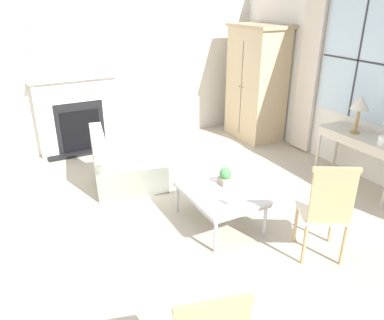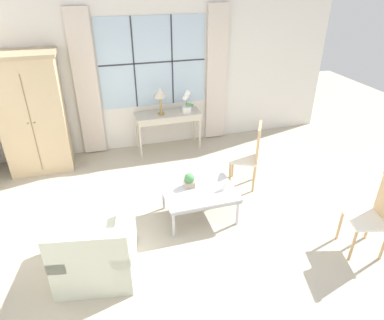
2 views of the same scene
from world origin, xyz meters
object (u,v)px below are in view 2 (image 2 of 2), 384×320
Objects in this scene: armoire at (33,114)px; armchair_upholstered at (97,252)px; potted_plant_small at (189,180)px; console_table at (168,117)px; side_chair_wooden at (251,152)px; accent_chair_wooden at (376,211)px; potted_orchid at (187,104)px; pillar_candle at (224,186)px; coffee_table at (199,193)px; table_lamp at (160,94)px.

armchair_upholstered is (0.81, -2.78, -0.75)m from armoire.
armchair_upholstered is at bearing -149.83° from potted_plant_small.
armchair_upholstered is at bearing -117.80° from console_table.
side_chair_wooden is 1.97m from accent_chair_wooden.
potted_orchid is 1.74m from side_chair_wooden.
armchair_upholstered is 7.81× the size of pillar_candle.
accent_chair_wooden reaches higher than potted_plant_small.
potted_plant_small is 1.52× the size of pillar_candle.
coffee_table is at bearing -101.18° from potted_orchid.
side_chair_wooden is at bearing -25.81° from armoire.
pillar_candle is at bearing -40.74° from armoire.
pillar_candle is (-0.09, -2.25, -0.42)m from potted_orchid.
potted_plant_small is (-0.18, -2.10, -0.11)m from console_table.
armoire reaches higher than coffee_table.
potted_plant_small is at bearing -95.02° from console_table.
pillar_candle is at bearing 17.48° from armchair_upholstered.
side_chair_wooden is at bearing -60.17° from console_table.
console_table is at bearing 96.43° from pillar_candle.
console_table is 2.11m from potted_plant_small.
armoire is 9.66× the size of potted_plant_small.
accent_chair_wooden is (0.81, -1.79, -0.02)m from side_chair_wooden.
armoire is at bearing -178.54° from table_lamp.
console_table is 1.24× the size of coffee_table.
side_chair_wooden reaches higher than pillar_candle.
table_lamp is 0.49× the size of side_chair_wooden.
potted_orchid is 2.29m from pillar_candle.
potted_orchid reaches higher than coffee_table.
accent_chair_wooden is (4.09, -3.38, -0.43)m from armoire.
side_chair_wooden is 1.07× the size of coffee_table.
armoire is at bearing -177.96° from console_table.
console_table is 2.25m from coffee_table.
armchair_upholstered is (-1.37, -2.84, -0.88)m from table_lamp.
accent_chair_wooden is (1.90, -3.44, -0.56)m from table_lamp.
pillar_candle reaches higher than coffee_table.
accent_chair_wooden is at bearing -10.34° from armchair_upholstered.
side_chair_wooden reaches higher than console_table.
armoire is 1.88× the size of side_chair_wooden.
pillar_candle is at bearing -137.50° from side_chair_wooden.
armoire reaches higher than side_chair_wooden.
console_table is at bearing 88.08° from coffee_table.
armoire reaches higher than accent_chair_wooden.
armoire reaches higher than pillar_candle.
armoire is 2.35m from console_table.
table_lamp is at bearing 88.72° from potted_plant_small.
side_chair_wooden is (1.10, -1.64, -0.54)m from table_lamp.
pillar_candle is (0.34, -0.07, 0.10)m from coffee_table.
side_chair_wooden is at bearing 114.17° from accent_chair_wooden.
console_table is at bearing 116.97° from accent_chair_wooden.
console_table is at bearing 119.83° from side_chair_wooden.
pillar_candle is (-0.70, -0.64, -0.11)m from side_chair_wooden.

